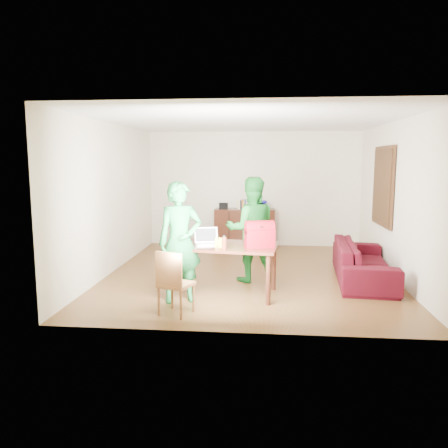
# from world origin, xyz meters

# --- Properties ---
(room) EXTENTS (5.20, 5.70, 2.90)m
(room) POSITION_xyz_m (0.01, 0.13, 1.31)
(room) COLOR #412710
(room) RESTS_ON ground
(table) EXTENTS (1.73, 1.11, 0.77)m
(table) POSITION_xyz_m (-0.36, -1.23, 0.67)
(table) COLOR black
(table) RESTS_ON ground
(chair) EXTENTS (0.50, 0.49, 0.87)m
(chair) POSITION_xyz_m (-0.89, -2.19, 0.25)
(chair) COLOR brown
(chair) RESTS_ON ground
(person_near) EXTENTS (0.74, 0.62, 1.74)m
(person_near) POSITION_xyz_m (-0.93, -1.64, 0.87)
(person_near) COLOR #155E29
(person_near) RESTS_ON ground
(person_far) EXTENTS (0.95, 0.79, 1.76)m
(person_far) POSITION_xyz_m (0.05, -0.44, 0.88)
(person_far) COLOR #15611E
(person_far) RESTS_ON ground
(laptop) EXTENTS (0.40, 0.33, 0.25)m
(laptop) POSITION_xyz_m (-0.58, -1.29, 0.81)
(laptop) COLOR white
(laptop) RESTS_ON table
(bananas) EXTENTS (0.20, 0.16, 0.06)m
(bananas) POSITION_xyz_m (-0.38, -1.54, 0.80)
(bananas) COLOR gold
(bananas) RESTS_ON table
(bottle) EXTENTS (0.07, 0.07, 0.20)m
(bottle) POSITION_xyz_m (-0.31, -1.56, 0.86)
(bottle) COLOR #562213
(bottle) RESTS_ON table
(red_bag) EXTENTS (0.46, 0.33, 0.31)m
(red_bag) POSITION_xyz_m (0.20, -1.36, 0.92)
(red_bag) COLOR maroon
(red_bag) RESTS_ON table
(sofa) EXTENTS (1.06, 2.29, 0.65)m
(sofa) POSITION_xyz_m (1.95, -0.24, 0.32)
(sofa) COLOR #3B0714
(sofa) RESTS_ON ground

